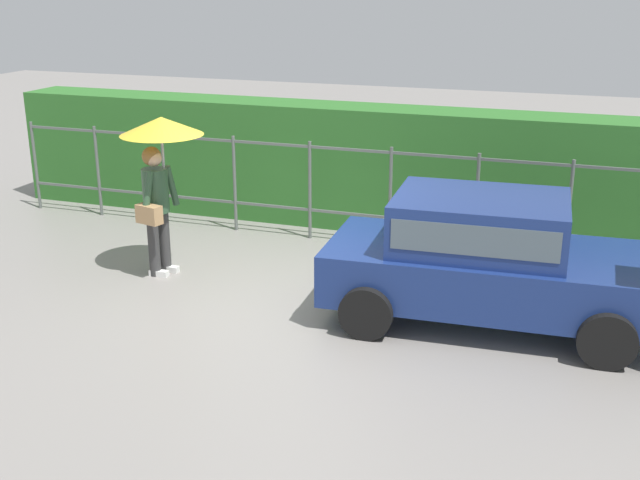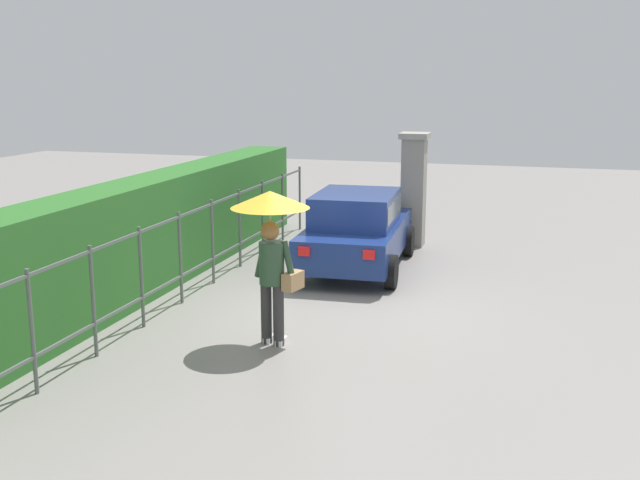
{
  "view_description": "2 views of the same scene",
  "coord_description": "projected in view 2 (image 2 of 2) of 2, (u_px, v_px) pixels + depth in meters",
  "views": [
    {
      "loc": [
        3.37,
        -8.16,
        3.79
      ],
      "look_at": [
        0.42,
        0.24,
        0.8
      ],
      "focal_mm": 44.08,
      "sensor_mm": 36.0,
      "label": 1
    },
    {
      "loc": [
        -11.27,
        -2.96,
        3.65
      ],
      "look_at": [
        0.45,
        0.5,
        0.96
      ],
      "focal_mm": 42.73,
      "sensor_mm": 36.0,
      "label": 2
    }
  ],
  "objects": [
    {
      "name": "ground_plane",
      "position": [
        342.0,
        306.0,
        12.16
      ],
      "size": [
        40.0,
        40.0,
        0.0
      ],
      "primitive_type": "plane",
      "color": "gray"
    },
    {
      "name": "hedge_row",
      "position": [
        146.0,
        235.0,
        12.98
      ],
      "size": [
        12.17,
        0.9,
        1.9
      ],
      "primitive_type": "cube",
      "color": "#2D6B28",
      "rests_on": "ground"
    },
    {
      "name": "pedestrian",
      "position": [
        271.0,
        227.0,
        10.2
      ],
      "size": [
        1.07,
        1.07,
        2.11
      ],
      "rotation": [
        0.0,
        0.0,
        -0.24
      ],
      "color": "#333333",
      "rests_on": "ground"
    },
    {
      "name": "car",
      "position": [
        356.0,
        228.0,
        14.31
      ],
      "size": [
        3.82,
        2.03,
        1.48
      ],
      "rotation": [
        0.0,
        0.0,
        0.06
      ],
      "color": "navy",
      "rests_on": "ground"
    },
    {
      "name": "gate_pillar",
      "position": [
        414.0,
        188.0,
        16.21
      ],
      "size": [
        0.6,
        0.6,
        2.42
      ],
      "color": "gray",
      "rests_on": "ground"
    },
    {
      "name": "fence_section",
      "position": [
        197.0,
        245.0,
        12.75
      ],
      "size": [
        11.22,
        0.05,
        1.5
      ],
      "color": "#59605B",
      "rests_on": "ground"
    }
  ]
}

